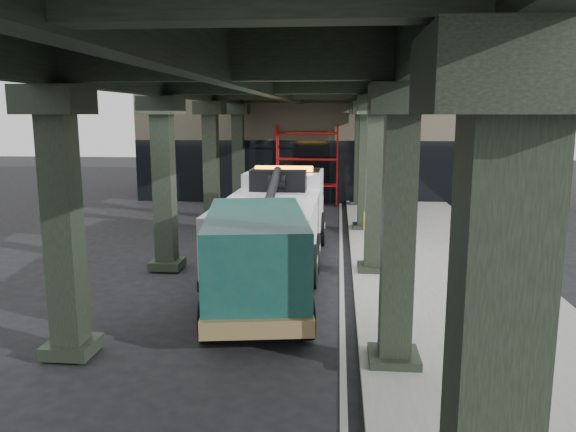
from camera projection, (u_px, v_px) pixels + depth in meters
The scene contains 8 objects.
ground at pixel (275, 294), 14.24m from camera, with size 90.00×90.00×0.00m, color black.
sidewalk at pixel (441, 274), 15.79m from camera, with size 5.00×40.00×0.15m, color gray.
lane_stripe at pixel (342, 274), 16.05m from camera, with size 0.12×38.00×0.01m, color silver.
viaduct at pixel (268, 79), 15.26m from camera, with size 7.40×32.00×6.40m.
building at pixel (347, 123), 32.95m from camera, with size 22.00×10.00×8.00m, color #C6B793.
scaffolding at pixel (307, 163), 28.21m from camera, with size 3.08×0.88×4.00m.
tow_truck at pixel (277, 217), 17.00m from camera, with size 2.85×9.07×2.96m.
towed_van at pixel (256, 257), 12.95m from camera, with size 3.06×6.05×2.35m.
Camera 1 is at (1.56, -13.57, 4.50)m, focal length 35.00 mm.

